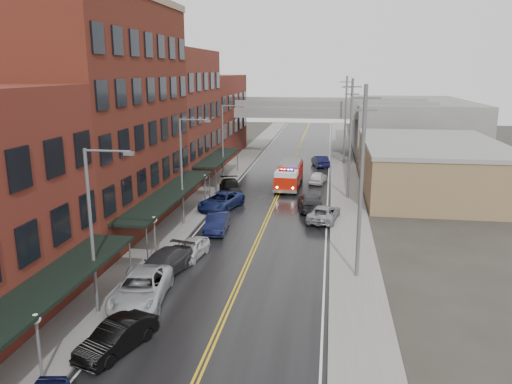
{
  "coord_description": "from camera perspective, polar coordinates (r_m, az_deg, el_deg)",
  "views": [
    {
      "loc": [
        5.26,
        -14.99,
        12.79
      ],
      "look_at": [
        -0.65,
        24.46,
        3.0
      ],
      "focal_mm": 35.0,
      "sensor_mm": 36.0,
      "label": 1
    }
  ],
  "objects": [
    {
      "name": "parked_car_left_1",
      "position": [
        24.97,
        -15.62,
        -15.68
      ],
      "size": [
        2.84,
        4.62,
        1.44
      ],
      "primitive_type": "imported",
      "rotation": [
        0.0,
        0.0,
        -0.33
      ],
      "color": "black",
      "rests_on": "ground"
    },
    {
      "name": "street_lamp_1",
      "position": [
        41.44,
        -8.19,
        3.08
      ],
      "size": [
        2.64,
        0.22,
        9.0
      ],
      "color": "#59595B",
      "rests_on": "ground"
    },
    {
      "name": "brick_building_b",
      "position": [
        42.45,
        -17.62,
        8.03
      ],
      "size": [
        9.0,
        20.0,
        18.0
      ],
      "primitive_type": "cube",
      "color": "#511D15",
      "rests_on": "ground"
    },
    {
      "name": "sidewalk_left",
      "position": [
        48.41,
        -6.83,
        -1.54
      ],
      "size": [
        3.0,
        160.0,
        0.15
      ],
      "primitive_type": "cube",
      "color": "slate",
      "rests_on": "ground"
    },
    {
      "name": "parked_car_right_3",
      "position": [
        68.26,
        7.36,
        3.53
      ],
      "size": [
        2.7,
        4.9,
        1.53
      ],
      "primitive_type": "imported",
      "rotation": [
        0.0,
        0.0,
        3.39
      ],
      "color": "black",
      "rests_on": "ground"
    },
    {
      "name": "utility_pole_0",
      "position": [
        30.74,
        11.95,
        1.31
      ],
      "size": [
        1.8,
        0.24,
        12.0
      ],
      "color": "#59595B",
      "rests_on": "ground"
    },
    {
      "name": "parked_car_left_6",
      "position": [
        46.98,
        -4.01,
        -1.03
      ],
      "size": [
        4.05,
        6.23,
        1.6
      ],
      "primitive_type": "imported",
      "rotation": [
        0.0,
        0.0,
        -0.26
      ],
      "color": "navy",
      "rests_on": "ground"
    },
    {
      "name": "parked_car_left_2",
      "position": [
        29.31,
        -13.01,
        -10.68
      ],
      "size": [
        3.45,
        6.24,
        1.65
      ],
      "primitive_type": "imported",
      "rotation": [
        0.0,
        0.0,
        0.12
      ],
      "color": "#B4B8BD",
      "rests_on": "ground"
    },
    {
      "name": "utility_pole_1",
      "position": [
        50.44,
        10.72,
        6.17
      ],
      "size": [
        1.8,
        0.24,
        12.0
      ],
      "color": "#59595B",
      "rests_on": "ground"
    },
    {
      "name": "globe_lamp_0",
      "position": [
        23.12,
        -23.75,
        -14.42
      ],
      "size": [
        0.44,
        0.44,
        3.12
      ],
      "color": "#59595B",
      "rests_on": "ground"
    },
    {
      "name": "road",
      "position": [
        47.06,
        1.79,
        -1.97
      ],
      "size": [
        11.0,
        160.0,
        0.02
      ],
      "primitive_type": "cube",
      "color": "black",
      "rests_on": "ground"
    },
    {
      "name": "parked_car_right_0",
      "position": [
        43.67,
        7.75,
        -2.41
      ],
      "size": [
        3.11,
        5.35,
        1.4
      ],
      "primitive_type": "imported",
      "rotation": [
        0.0,
        0.0,
        2.98
      ],
      "color": "#929499",
      "rests_on": "ground"
    },
    {
      "name": "street_lamp_0",
      "position": [
        26.94,
        -17.91,
        -3.29
      ],
      "size": [
        2.64,
        0.22,
        9.0
      ],
      "color": "#59595B",
      "rests_on": "ground"
    },
    {
      "name": "globe_lamp_1",
      "position": [
        34.73,
        -11.55,
        -4.06
      ],
      "size": [
        0.44,
        0.44,
        3.12
      ],
      "color": "#59595B",
      "rests_on": "ground"
    },
    {
      "name": "brick_building_c",
      "position": [
        58.75,
        -10.04,
        8.42
      ],
      "size": [
        9.0,
        15.0,
        15.0
      ],
      "primitive_type": "cube",
      "color": "brown",
      "rests_on": "ground"
    },
    {
      "name": "right_far_block",
      "position": [
        86.38,
        17.11,
        7.35
      ],
      "size": [
        18.0,
        30.0,
        8.0
      ],
      "primitive_type": "cube",
      "color": "slate",
      "rests_on": "ground"
    },
    {
      "name": "awning_1",
      "position": [
        41.25,
        -9.74,
        -0.16
      ],
      "size": [
        2.6,
        18.0,
        3.09
      ],
      "color": "black",
      "rests_on": "ground"
    },
    {
      "name": "fire_truck",
      "position": [
        55.26,
        3.81,
        2.0
      ],
      "size": [
        3.28,
        7.78,
        2.81
      ],
      "rotation": [
        0.0,
        0.0,
        -0.03
      ],
      "color": "#BC1808",
      "rests_on": "ground"
    },
    {
      "name": "sidewalk_right",
      "position": [
        46.79,
        10.71,
        -2.22
      ],
      "size": [
        3.0,
        160.0,
        0.15
      ],
      "primitive_type": "cube",
      "color": "slate",
      "rests_on": "ground"
    },
    {
      "name": "street_lamp_2",
      "position": [
        56.75,
        -3.58,
        6.06
      ],
      "size": [
        2.64,
        0.22,
        9.0
      ],
      "color": "#59595B",
      "rests_on": "ground"
    },
    {
      "name": "curb_left",
      "position": [
        48.0,
        -4.93,
        -1.62
      ],
      "size": [
        0.3,
        160.0,
        0.15
      ],
      "primitive_type": "cube",
      "color": "gray",
      "rests_on": "ground"
    },
    {
      "name": "parked_car_right_2",
      "position": [
        58.07,
        7.08,
        1.66
      ],
      "size": [
        2.27,
        4.26,
        1.38
      ],
      "primitive_type": "imported",
      "rotation": [
        0.0,
        0.0,
        2.98
      ],
      "color": "silver",
      "rests_on": "ground"
    },
    {
      "name": "globe_lamp_2",
      "position": [
        47.64,
        -5.86,
        1.01
      ],
      "size": [
        0.44,
        0.44,
        3.12
      ],
      "color": "#59595B",
      "rests_on": "ground"
    },
    {
      "name": "awning_0",
      "position": [
        24.88,
        -23.62,
        -10.63
      ],
      "size": [
        2.6,
        16.0,
        3.09
      ],
      "color": "black",
      "rests_on": "ground"
    },
    {
      "name": "parked_car_left_4",
      "position": [
        35.28,
        -7.4,
        -6.44
      ],
      "size": [
        2.09,
        4.07,
        1.33
      ],
      "primitive_type": "imported",
      "rotation": [
        0.0,
        0.0,
        -0.14
      ],
      "color": "silver",
      "rests_on": "ground"
    },
    {
      "name": "awning_2",
      "position": [
        57.77,
        -4.36,
        3.98
      ],
      "size": [
        2.6,
        13.0,
        3.09
      ],
      "color": "black",
      "rests_on": "ground"
    },
    {
      "name": "parked_car_left_3",
      "position": [
        32.68,
        -10.52,
        -8.05
      ],
      "size": [
        3.29,
        5.61,
        1.53
      ],
      "primitive_type": "imported",
      "rotation": [
        0.0,
        0.0,
        -0.23
      ],
      "color": "#2A2A2D",
      "rests_on": "ground"
    },
    {
      "name": "tan_building",
      "position": [
        56.96,
        19.26,
        2.61
      ],
      "size": [
        14.0,
        22.0,
        5.0
      ],
      "primitive_type": "cube",
      "color": "#94784F",
      "rests_on": "ground"
    },
    {
      "name": "curb_right",
      "position": [
        46.75,
        8.69,
        -2.15
      ],
      "size": [
        0.3,
        160.0,
        0.15
      ],
      "primitive_type": "cube",
      "color": "gray",
      "rests_on": "ground"
    },
    {
      "name": "parked_car_left_7",
      "position": [
        52.21,
        -2.94,
        0.49
      ],
      "size": [
        3.53,
        5.84,
        1.58
      ],
      "primitive_type": "imported",
      "rotation": [
        0.0,
        0.0,
        0.26
      ],
      "color": "black",
      "rests_on": "ground"
    },
    {
      "name": "brick_building_far",
      "position": [
        75.62,
        -5.78,
        8.57
      ],
      "size": [
        9.0,
        20.0,
        12.0
      ],
      "primitive_type": "cube",
      "color": "maroon",
      "rests_on": "ground"
    },
    {
      "name": "parked_car_left_5",
      "position": [
        40.64,
        -4.47,
        -3.49
      ],
      "size": [
        1.88,
        4.65,
        1.5
      ],
      "primitive_type": "imported",
      "rotation": [
        0.0,
        0.0,
        0.06
      ],
      "color": "black",
      "rests_on": "ground"
    },
    {
      "name": "parked_car_right_1",
      "position": [
        46.92,
        6.21,
        -1.13
      ],
      "size": [
        2.77,
        5.54,
        1.55
      ],
      "primitive_type": "imported",
      "rotation": [
        0.0,
        0.0,
        3.26
      ],
      "color": "#2A2A2D",
      "rests_on": "ground"
    },
    {
      "name": "utility_pole_2",
      "position": [
        70.31,
        10.18,
        8.29
      ],
      "size": [
        1.8,
        0.24,
        12.0
      ],
      "color": "#59595B",
      "rests_on": "ground"
    },
    {
      "name": "overpass",
      "position": [
        77.47,
        4.66,
        8.71
      ],
      "size": [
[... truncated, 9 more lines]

